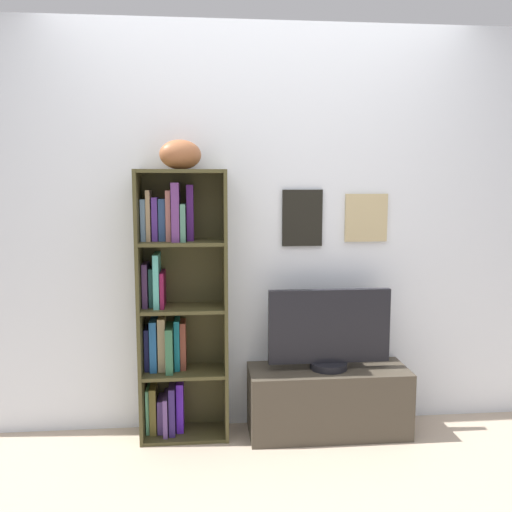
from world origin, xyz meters
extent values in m
cube|color=silver|center=(0.00, 1.13, 1.21)|extent=(4.80, 0.06, 2.42)
cube|color=black|center=(0.26, 1.09, 1.28)|extent=(0.24, 0.02, 0.34)
cube|color=slate|center=(0.26, 1.09, 1.28)|extent=(0.19, 0.01, 0.29)
cube|color=tan|center=(0.65, 1.09, 1.28)|extent=(0.26, 0.02, 0.29)
cube|color=tan|center=(0.65, 1.09, 1.28)|extent=(0.21, 0.01, 0.24)
cube|color=#433E21|center=(-0.70, 0.97, 0.78)|extent=(0.02, 0.27, 1.56)
cube|color=#433E21|center=(-0.21, 0.97, 0.78)|extent=(0.02, 0.27, 1.56)
cube|color=#433E21|center=(-0.45, 1.10, 0.78)|extent=(0.51, 0.01, 1.56)
cube|color=#433E21|center=(-0.45, 0.97, 0.01)|extent=(0.47, 0.26, 0.02)
cube|color=#433E21|center=(-0.45, 0.97, 0.39)|extent=(0.47, 0.26, 0.02)
cube|color=#433E21|center=(-0.45, 0.97, 0.77)|extent=(0.47, 0.26, 0.02)
cube|color=#433E21|center=(-0.45, 0.97, 1.15)|extent=(0.47, 0.26, 0.02)
cube|color=#433E21|center=(-0.45, 0.97, 1.55)|extent=(0.47, 0.26, 0.02)
cube|color=#6EC991|center=(-0.67, 1.01, 0.15)|extent=(0.02, 0.15, 0.27)
cube|color=brown|center=(-0.64, 1.01, 0.16)|extent=(0.04, 0.17, 0.28)
cube|color=#533A7C|center=(-0.60, 1.01, 0.12)|extent=(0.03, 0.16, 0.20)
cube|color=#5B3E7A|center=(-0.57, 0.98, 0.14)|extent=(0.03, 0.21, 0.23)
cube|color=navy|center=(-0.53, 0.99, 0.16)|extent=(0.04, 0.20, 0.29)
cube|color=#4E1DB9|center=(-0.48, 1.02, 0.17)|extent=(0.04, 0.15, 0.30)
cube|color=#1A1D4F|center=(-0.67, 1.02, 0.53)|extent=(0.03, 0.14, 0.25)
cube|color=#215B99|center=(-0.63, 1.01, 0.55)|extent=(0.04, 0.17, 0.30)
cube|color=tan|center=(-0.58, 1.01, 0.56)|extent=(0.04, 0.15, 0.31)
cube|color=#2E6141|center=(-0.54, 0.98, 0.53)|extent=(0.04, 0.21, 0.26)
cube|color=#116373|center=(-0.49, 1.01, 0.55)|extent=(0.03, 0.15, 0.30)
cube|color=brown|center=(-0.46, 1.02, 0.54)|extent=(0.03, 0.14, 0.28)
cube|color=#40274D|center=(-0.67, 1.00, 0.91)|extent=(0.03, 0.17, 0.25)
cube|color=#21534D|center=(-0.63, 1.01, 0.89)|extent=(0.02, 0.15, 0.22)
cube|color=#4FA79B|center=(-0.60, 0.99, 0.94)|extent=(0.03, 0.20, 0.31)
cube|color=maroon|center=(-0.57, 0.99, 0.88)|extent=(0.02, 0.20, 0.20)
cube|color=#6686A0|center=(-0.67, 1.01, 1.28)|extent=(0.03, 0.15, 0.24)
cube|color=tan|center=(-0.64, 1.01, 1.31)|extent=(0.02, 0.16, 0.29)
cube|color=#522F8B|center=(-0.61, 1.02, 1.29)|extent=(0.03, 0.14, 0.25)
cube|color=navy|center=(-0.56, 1.02, 1.28)|extent=(0.04, 0.15, 0.24)
cube|color=#B67064|center=(-0.53, 1.01, 1.31)|extent=(0.03, 0.17, 0.29)
cube|color=#5E316D|center=(-0.49, 0.98, 1.33)|extent=(0.04, 0.22, 0.33)
cube|color=#467661|center=(-0.45, 0.98, 1.27)|extent=(0.03, 0.22, 0.21)
cube|color=#42195F|center=(-0.41, 1.02, 1.32)|extent=(0.04, 0.15, 0.32)
ellipsoid|color=brown|center=(-0.45, 0.97, 1.65)|extent=(0.30, 0.26, 0.16)
cube|color=#433B30|center=(0.40, 0.92, 0.20)|extent=(0.94, 0.35, 0.40)
cube|color=#302B22|center=(0.40, 0.75, 0.20)|extent=(0.85, 0.01, 0.25)
cylinder|color=black|center=(0.40, 0.92, 0.42)|extent=(0.22, 0.22, 0.04)
cube|color=black|center=(0.40, 0.92, 0.66)|extent=(0.72, 0.04, 0.44)
cube|color=#ACD3E9|center=(0.40, 0.91, 0.66)|extent=(0.68, 0.01, 0.40)
camera|label=1|loc=(-0.33, -2.16, 1.49)|focal=38.49mm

